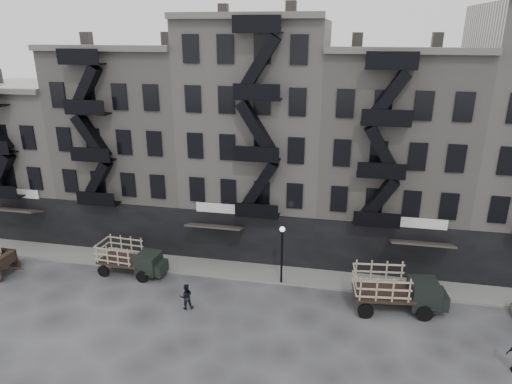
# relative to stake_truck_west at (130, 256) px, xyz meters

# --- Properties ---
(ground) EXTENTS (140.00, 140.00, 0.00)m
(ground) POSITION_rel_stake_truck_west_xyz_m (7.65, -1.99, -1.37)
(ground) COLOR #38383A
(ground) RESTS_ON ground
(sidewalk) EXTENTS (55.00, 2.50, 0.15)m
(sidewalk) POSITION_rel_stake_truck_west_xyz_m (7.65, 1.76, -1.30)
(sidewalk) COLOR slate
(sidewalk) RESTS_ON ground
(building_west) EXTENTS (10.00, 11.35, 13.20)m
(building_west) POSITION_rel_stake_truck_west_xyz_m (-12.35, 7.84, 4.63)
(building_west) COLOR gray
(building_west) RESTS_ON ground
(building_midwest) EXTENTS (10.00, 11.35, 16.20)m
(building_midwest) POSITION_rel_stake_truck_west_xyz_m (-2.35, 7.83, 6.13)
(building_midwest) COLOR gray
(building_midwest) RESTS_ON ground
(building_center) EXTENTS (10.00, 11.35, 18.20)m
(building_center) POSITION_rel_stake_truck_west_xyz_m (7.65, 7.83, 7.13)
(building_center) COLOR gray
(building_center) RESTS_ON ground
(building_mideast) EXTENTS (10.00, 11.35, 16.20)m
(building_mideast) POSITION_rel_stake_truck_west_xyz_m (17.65, 7.83, 6.13)
(building_mideast) COLOR gray
(building_mideast) RESTS_ON ground
(lamp_post) EXTENTS (0.36, 0.36, 4.28)m
(lamp_post) POSITION_rel_stake_truck_west_xyz_m (10.65, 0.61, 1.41)
(lamp_post) COLOR black
(lamp_post) RESTS_ON ground
(stake_truck_west) EXTENTS (4.92, 2.29, 2.41)m
(stake_truck_west) POSITION_rel_stake_truck_west_xyz_m (0.00, 0.00, 0.00)
(stake_truck_west) COLOR black
(stake_truck_west) RESTS_ON ground
(stake_truck_east) EXTENTS (5.73, 2.82, 2.78)m
(stake_truck_east) POSITION_rel_stake_truck_west_xyz_m (17.97, -0.97, 0.21)
(stake_truck_east) COLOR black
(stake_truck_east) RESTS_ON ground
(pedestrian_mid) EXTENTS (0.99, 0.90, 1.68)m
(pedestrian_mid) POSITION_rel_stake_truck_west_xyz_m (5.29, -3.35, -0.54)
(pedestrian_mid) COLOR black
(pedestrian_mid) RESTS_ON ground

